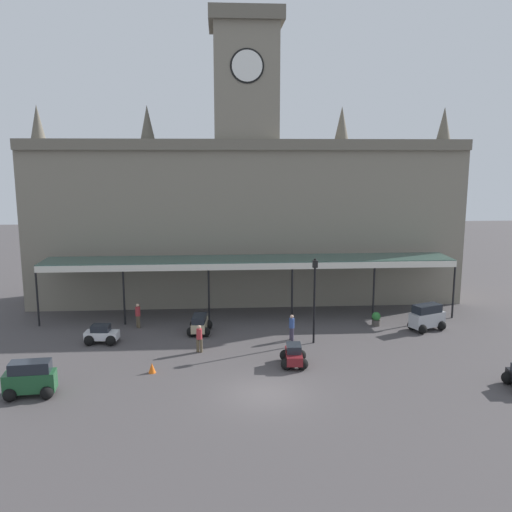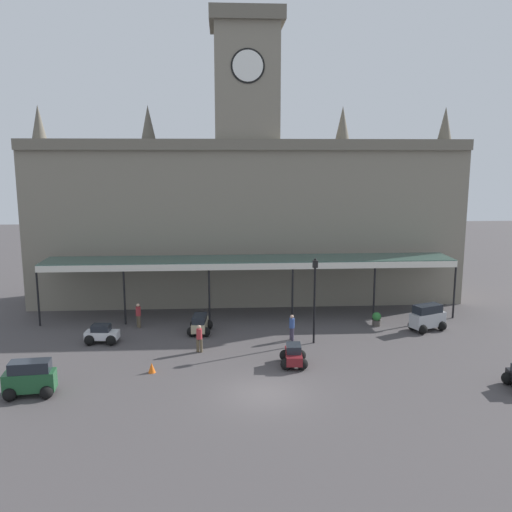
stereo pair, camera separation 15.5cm
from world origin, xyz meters
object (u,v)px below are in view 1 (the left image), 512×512
car_silver_van (427,318)px  victorian_lamppost (315,291)px  pedestrian_crossing_forecourt (292,326)px  car_green_van (30,380)px  car_white_sedan (102,335)px  car_beige_estate (200,325)px  pedestrian_beside_cars (138,315)px  pedestrian_near_entrance (199,338)px  traffic_cone (152,368)px  planter_by_canopy (376,319)px  car_maroon_sedan (294,356)px

car_silver_van → victorian_lamppost: (-8.01, -2.04, 2.51)m
car_silver_van → pedestrian_crossing_forecourt: 9.43m
car_green_van → car_white_sedan: bearing=76.3°
car_beige_estate → car_green_van: car_green_van is taller
pedestrian_beside_cars → pedestrian_near_entrance: 6.68m
car_green_van → victorian_lamppost: victorian_lamppost is taller
pedestrian_near_entrance → pedestrian_crossing_forecourt: bearing=17.1°
car_silver_van → traffic_cone: car_silver_van is taller
car_white_sedan → pedestrian_near_entrance: bearing=-18.2°
car_white_sedan → traffic_cone: 6.24m
pedestrian_crossing_forecourt → pedestrian_beside_cars: same height
traffic_cone → planter_by_canopy: bearing=27.2°
car_beige_estate → traffic_cone: 7.02m
car_maroon_sedan → car_white_sedan: size_ratio=0.99×
pedestrian_near_entrance → victorian_lamppost: size_ratio=0.31×
pedestrian_crossing_forecourt → victorian_lamppost: bearing=-24.0°
car_green_van → car_maroon_sedan: bearing=13.3°
pedestrian_crossing_forecourt → traffic_cone: size_ratio=3.04×
car_green_van → pedestrian_crossing_forecourt: (13.74, 7.33, 0.10)m
car_silver_van → pedestrian_beside_cars: 19.50m
pedestrian_near_entrance → planter_by_canopy: bearing=20.2°
car_silver_van → traffic_cone: size_ratio=4.69×
pedestrian_beside_cars → traffic_cone: bearing=-76.9°
car_maroon_sedan → victorian_lamppost: (1.74, 3.60, 2.81)m
car_beige_estate → pedestrian_beside_cars: size_ratio=1.39×
car_white_sedan → victorian_lamppost: bearing=-3.6°
planter_by_canopy → traffic_cone: bearing=-152.8°
car_green_van → car_silver_van: 24.68m
car_maroon_sedan → pedestrian_crossing_forecourt: (0.43, 4.18, 0.41)m
car_white_sedan → car_green_van: car_green_van is taller
car_maroon_sedan → car_beige_estate: size_ratio=0.91×
car_white_sedan → pedestrian_crossing_forecourt: (11.90, -0.25, 0.41)m
car_green_van → pedestrian_crossing_forecourt: 15.58m
victorian_lamppost → planter_by_canopy: 6.50m
car_beige_estate → traffic_cone: size_ratio=4.21×
car_silver_van → pedestrian_crossing_forecourt: size_ratio=1.55×
car_maroon_sedan → traffic_cone: size_ratio=3.83×
car_maroon_sedan → pedestrian_beside_cars: size_ratio=1.26×
car_beige_estate → car_maroon_sedan: bearing=-47.9°
car_beige_estate → car_silver_van: car_silver_van is taller
pedestrian_beside_cars → victorian_lamppost: size_ratio=0.31×
car_maroon_sedan → traffic_cone: (-7.77, -0.60, -0.23)m
car_beige_estate → planter_by_canopy: car_beige_estate is taller
car_beige_estate → traffic_cone: (-2.34, -6.62, -0.29)m
pedestrian_near_entrance → planter_by_canopy: size_ratio=1.74×
car_silver_van → car_beige_estate: bearing=178.6°
pedestrian_beside_cars → planter_by_canopy: (16.29, -0.69, -0.42)m
car_maroon_sedan → car_white_sedan: same height
car_beige_estate → car_white_sedan: bearing=-165.2°
pedestrian_crossing_forecourt → planter_by_canopy: bearing=23.0°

